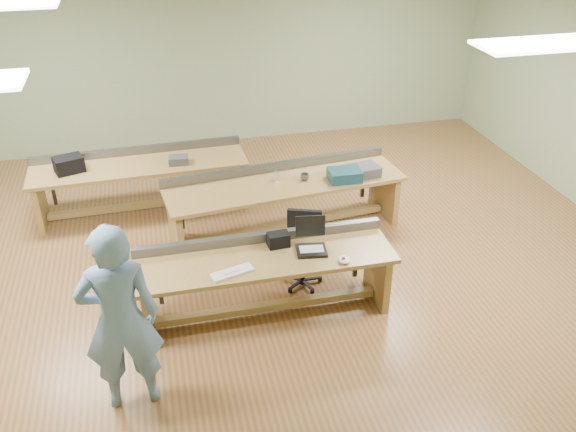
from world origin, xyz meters
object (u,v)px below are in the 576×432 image
object	(u,v)px
laptop_base	(311,251)
parts_bin_grey	(360,171)
parts_bin_teal	(345,175)
workbench_back	(141,175)
camera_bag	(278,240)
mug	(305,177)
workbench_mid	(284,193)
task_chair	(303,259)
drinks_can	(276,176)
person	(120,319)
workbench_front	(266,271)

from	to	relation	value
laptop_base	parts_bin_grey	world-z (taller)	parts_bin_grey
parts_bin_teal	parts_bin_grey	size ratio (longest dim) A/B	0.86
workbench_back	camera_bag	world-z (taller)	camera_bag
laptop_base	mug	world-z (taller)	mug
workbench_mid	laptop_base	distance (m)	1.74
workbench_back	mug	size ratio (longest dim) A/B	26.40
workbench_back	parts_bin_grey	distance (m)	3.10
task_chair	drinks_can	world-z (taller)	task_chair
workbench_back	person	distance (m)	3.72
camera_bag	mug	size ratio (longest dim) A/B	2.06
camera_bag	parts_bin_teal	bearing A→B (deg)	44.94
person	camera_bag	world-z (taller)	person
laptop_base	parts_bin_teal	size ratio (longest dim) A/B	0.77
person	workbench_front	bearing A→B (deg)	-148.84
task_chair	parts_bin_grey	bearing A→B (deg)	66.64
mug	task_chair	bearing A→B (deg)	-105.66
workbench_mid	task_chair	distance (m)	1.26
parts_bin_grey	laptop_base	bearing A→B (deg)	-124.57
workbench_front	laptop_base	size ratio (longest dim) A/B	8.66
workbench_front	mug	size ratio (longest dim) A/B	24.47
laptop_base	mug	xyz separation A→B (m)	(0.37, 1.69, 0.03)
parts_bin_grey	drinks_can	world-z (taller)	parts_bin_grey
laptop_base	camera_bag	distance (m)	0.38
workbench_mid	mug	world-z (taller)	workbench_mid
workbench_front	task_chair	bearing A→B (deg)	40.31
workbench_front	workbench_back	xyz separation A→B (m)	(-1.25, 2.71, 0.00)
workbench_front	camera_bag	size ratio (longest dim) A/B	11.88
workbench_front	drinks_can	bearing A→B (deg)	73.73
workbench_front	task_chair	world-z (taller)	task_chair
mug	workbench_mid	bearing A→B (deg)	172.32
workbench_front	workbench_mid	distance (m)	1.80
workbench_back	drinks_can	distance (m)	2.03
laptop_base	drinks_can	bearing A→B (deg)	97.56
drinks_can	parts_bin_teal	bearing A→B (deg)	-13.43
camera_bag	mug	distance (m)	1.65
laptop_base	drinks_can	world-z (taller)	drinks_can
camera_bag	parts_bin_grey	world-z (taller)	camera_bag
workbench_back	parts_bin_teal	bearing A→B (deg)	-25.83
task_chair	camera_bag	bearing A→B (deg)	-120.35
workbench_mid	mug	bearing A→B (deg)	-13.99
workbench_mid	task_chair	bearing A→B (deg)	-99.43
workbench_front	drinks_can	size ratio (longest dim) A/B	23.68
parts_bin_grey	person	bearing A→B (deg)	-140.40
person	parts_bin_teal	bearing A→B (deg)	-141.06
workbench_front	parts_bin_teal	world-z (taller)	parts_bin_teal
workbench_back	workbench_mid	bearing A→B (deg)	-30.54
workbench_back	drinks_can	world-z (taller)	drinks_can
parts_bin_grey	workbench_front	bearing A→B (deg)	-135.54
person	parts_bin_grey	bearing A→B (deg)	-142.55
person	laptop_base	size ratio (longest dim) A/B	5.95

